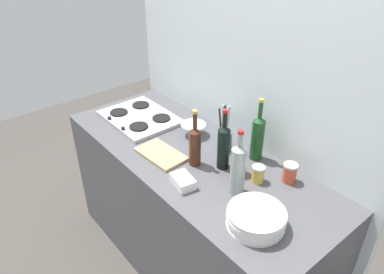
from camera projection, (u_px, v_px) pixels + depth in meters
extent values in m
plane|color=#47423D|center=(192.00, 261.00, 2.55)|extent=(6.00, 6.00, 0.00)
cube|color=#4C4C51|center=(192.00, 213.00, 2.32)|extent=(1.80, 0.70, 0.90)
cube|color=silver|center=(243.00, 76.00, 2.09)|extent=(1.90, 0.06, 2.57)
cube|color=#B2B2B7|center=(140.00, 117.00, 2.44)|extent=(0.50, 0.39, 0.02)
cylinder|color=black|center=(119.00, 112.00, 2.47)|extent=(0.12, 0.12, 0.01)
cylinder|color=black|center=(139.00, 126.00, 2.30)|extent=(0.12, 0.12, 0.01)
cylinder|color=black|center=(141.00, 105.00, 2.56)|extent=(0.12, 0.12, 0.01)
cylinder|color=black|center=(161.00, 118.00, 2.40)|extent=(0.12, 0.12, 0.01)
cylinder|color=black|center=(109.00, 118.00, 2.39)|extent=(0.02, 0.02, 0.02)
cylinder|color=black|center=(123.00, 128.00, 2.28)|extent=(0.02, 0.02, 0.02)
cylinder|color=white|center=(255.00, 224.00, 1.61)|extent=(0.26, 0.26, 0.01)
cylinder|color=white|center=(256.00, 222.00, 1.60)|extent=(0.26, 0.26, 0.01)
cylinder|color=white|center=(256.00, 220.00, 1.59)|extent=(0.26, 0.26, 0.01)
cylinder|color=white|center=(256.00, 219.00, 1.58)|extent=(0.26, 0.26, 0.01)
cylinder|color=white|center=(256.00, 216.00, 1.58)|extent=(0.26, 0.26, 0.01)
cylinder|color=white|center=(257.00, 214.00, 1.57)|extent=(0.26, 0.26, 0.01)
cylinder|color=white|center=(257.00, 212.00, 1.56)|extent=(0.26, 0.26, 0.01)
cylinder|color=#19471E|center=(257.00, 140.00, 2.00)|extent=(0.07, 0.07, 0.24)
cone|color=#19471E|center=(260.00, 119.00, 1.93)|extent=(0.07, 0.07, 0.02)
cylinder|color=#19471E|center=(261.00, 109.00, 1.90)|extent=(0.02, 0.02, 0.09)
cylinder|color=gold|center=(262.00, 100.00, 1.87)|extent=(0.03, 0.03, 0.02)
cylinder|color=#472314|center=(195.00, 148.00, 1.96)|extent=(0.07, 0.07, 0.20)
cone|color=#472314|center=(195.00, 130.00, 1.90)|extent=(0.07, 0.07, 0.02)
cylinder|color=#472314|center=(195.00, 121.00, 1.87)|extent=(0.02, 0.02, 0.09)
cylinder|color=gold|center=(195.00, 112.00, 1.84)|extent=(0.03, 0.03, 0.02)
cylinder|color=black|center=(223.00, 149.00, 1.92)|extent=(0.07, 0.07, 0.23)
cone|color=black|center=(225.00, 128.00, 1.86)|extent=(0.07, 0.07, 0.02)
cylinder|color=black|center=(225.00, 120.00, 1.83)|extent=(0.02, 0.02, 0.08)
cylinder|color=#B21E1E|center=(225.00, 111.00, 1.81)|extent=(0.03, 0.03, 0.02)
cylinder|color=gray|center=(238.00, 171.00, 1.74)|extent=(0.07, 0.07, 0.25)
cone|color=gray|center=(240.00, 147.00, 1.67)|extent=(0.07, 0.07, 0.03)
cylinder|color=gray|center=(240.00, 139.00, 1.65)|extent=(0.03, 0.03, 0.06)
cylinder|color=#B21E1E|center=(241.00, 132.00, 1.63)|extent=(0.03, 0.03, 0.02)
cylinder|color=silver|center=(193.00, 134.00, 2.27)|extent=(0.07, 0.07, 0.01)
cone|color=silver|center=(193.00, 129.00, 2.25)|extent=(0.16, 0.16, 0.07)
cube|color=white|center=(183.00, 181.00, 1.83)|extent=(0.15, 0.11, 0.05)
cylinder|color=slate|center=(224.00, 141.00, 2.11)|extent=(0.09, 0.09, 0.10)
cylinder|color=#262626|center=(221.00, 125.00, 2.06)|extent=(0.02, 0.05, 0.23)
cylinder|color=#B7B7B2|center=(222.00, 125.00, 2.06)|extent=(0.04, 0.04, 0.23)
cylinder|color=#262626|center=(224.00, 125.00, 2.07)|extent=(0.03, 0.04, 0.23)
cylinder|color=#B7B7B2|center=(228.00, 125.00, 2.05)|extent=(0.01, 0.03, 0.24)
cylinder|color=gold|center=(258.00, 175.00, 1.86)|extent=(0.06, 0.06, 0.08)
cylinder|color=beige|center=(259.00, 168.00, 1.83)|extent=(0.07, 0.07, 0.01)
cylinder|color=#C64C2D|center=(290.00, 174.00, 1.85)|extent=(0.07, 0.07, 0.09)
cylinder|color=beige|center=(291.00, 166.00, 1.83)|extent=(0.07, 0.07, 0.01)
cylinder|color=#C64C2D|center=(238.00, 167.00, 1.91)|extent=(0.07, 0.07, 0.08)
cylinder|color=beige|center=(239.00, 160.00, 1.89)|extent=(0.08, 0.08, 0.01)
cube|color=tan|center=(161.00, 154.00, 2.07)|extent=(0.30, 0.19, 0.02)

